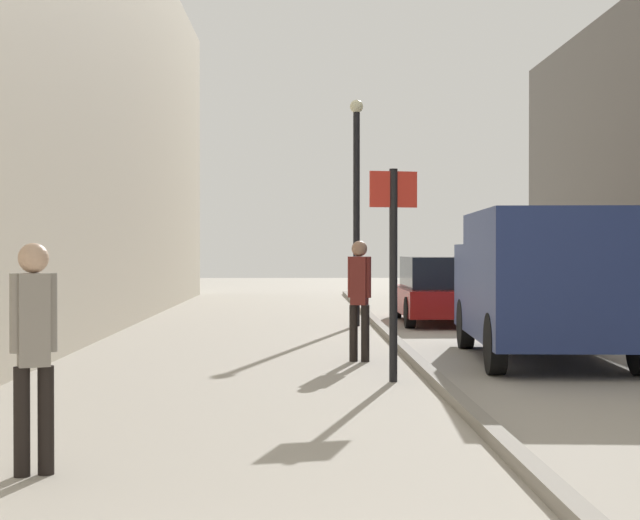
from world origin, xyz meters
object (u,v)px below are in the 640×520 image
(pedestrian_mid_block, at_px, (34,341))
(parked_car, at_px, (440,290))
(lamp_post, at_px, (356,197))
(pedestrian_main_foreground, at_px, (359,292))
(delivery_van, at_px, (544,280))
(street_sign_post, at_px, (393,255))

(pedestrian_mid_block, height_order, parked_car, pedestrian_mid_block)
(lamp_post, bearing_deg, pedestrian_main_foreground, -93.01)
(pedestrian_mid_block, bearing_deg, pedestrian_main_foreground, -133.20)
(delivery_van, height_order, parked_car, delivery_van)
(pedestrian_main_foreground, relative_size, delivery_van, 0.35)
(parked_car, xyz_separation_m, street_sign_post, (-1.95, -9.48, 0.83))
(pedestrian_mid_block, distance_m, lamp_post, 13.94)
(pedestrian_mid_block, xyz_separation_m, parked_car, (5.00, 14.34, -0.25))
(pedestrian_main_foreground, distance_m, pedestrian_mid_block, 7.53)
(pedestrian_main_foreground, distance_m, street_sign_post, 2.23)
(parked_car, height_order, lamp_post, lamp_post)
(pedestrian_main_foreground, bearing_deg, lamp_post, -75.02)
(delivery_van, bearing_deg, street_sign_post, -134.35)
(delivery_van, distance_m, lamp_post, 7.01)
(pedestrian_main_foreground, xyz_separation_m, street_sign_post, (0.28, -2.15, 0.54))
(lamp_post, bearing_deg, delivery_van, -69.90)
(delivery_van, height_order, street_sign_post, street_sign_post)
(parked_car, xyz_separation_m, lamp_post, (-1.89, -0.87, 2.01))
(lamp_post, bearing_deg, street_sign_post, -90.39)
(delivery_van, distance_m, street_sign_post, 3.28)
(pedestrian_main_foreground, height_order, pedestrian_mid_block, pedestrian_main_foreground)
(parked_car, bearing_deg, pedestrian_mid_block, -109.01)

